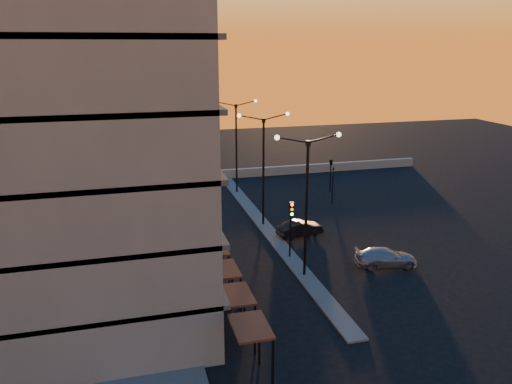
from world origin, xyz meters
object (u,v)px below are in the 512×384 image
object	(u,v)px
streetlamp_mid	(263,161)
traffic_light_main	(291,221)
car_hatchback	(214,296)
car_sedan	(300,228)
car_wagon	(386,257)

from	to	relation	value
streetlamp_mid	traffic_light_main	xyz separation A→B (m)	(0.00, -7.13, -2.70)
streetlamp_mid	car_hatchback	bearing A→B (deg)	-117.58
car_hatchback	car_sedan	size ratio (longest dim) A/B	1.07
car_sedan	car_wagon	world-z (taller)	same
traffic_light_main	car_hatchback	bearing A→B (deg)	-140.71
traffic_light_main	car_sedan	bearing A→B (deg)	61.69
car_hatchback	car_wagon	size ratio (longest dim) A/B	0.94
streetlamp_mid	car_wagon	distance (m)	12.63
traffic_light_main	car_wagon	world-z (taller)	traffic_light_main
traffic_light_main	car_wagon	xyz separation A→B (m)	(6.00, -2.80, -2.27)
streetlamp_mid	car_wagon	xyz separation A→B (m)	(6.00, -9.93, -4.98)
streetlamp_mid	car_sedan	world-z (taller)	streetlamp_mid
car_wagon	car_sedan	bearing A→B (deg)	39.75
traffic_light_main	car_sedan	distance (m)	5.14
car_hatchback	streetlamp_mid	bearing A→B (deg)	-41.07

